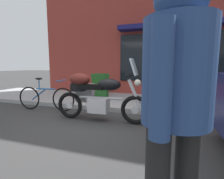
{
  "coord_description": "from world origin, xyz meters",
  "views": [
    {
      "loc": [
        1.46,
        -3.25,
        1.23
      ],
      "look_at": [
        0.21,
        0.45,
        0.7
      ],
      "focal_mm": 27.77,
      "sensor_mm": 36.0,
      "label": 1
    }
  ],
  "objects_px": {
    "touring_motorcycle": "(96,94)",
    "sandwich_board_sign": "(100,85)",
    "pedestrian_walking": "(176,92)",
    "parked_bicycle": "(46,98)"
  },
  "relations": [
    {
      "from": "touring_motorcycle",
      "to": "parked_bicycle",
      "type": "xyz_separation_m",
      "value": [
        -1.69,
        0.37,
        -0.24
      ]
    },
    {
      "from": "sandwich_board_sign",
      "to": "parked_bicycle",
      "type": "bearing_deg",
      "value": -116.91
    },
    {
      "from": "sandwich_board_sign",
      "to": "pedestrian_walking",
      "type": "bearing_deg",
      "value": -62.98
    },
    {
      "from": "pedestrian_walking",
      "to": "sandwich_board_sign",
      "type": "distance_m",
      "value": 5.29
    },
    {
      "from": "pedestrian_walking",
      "to": "sandwich_board_sign",
      "type": "relative_size",
      "value": 2.03
    },
    {
      "from": "pedestrian_walking",
      "to": "sandwich_board_sign",
      "type": "bearing_deg",
      "value": 117.02
    },
    {
      "from": "touring_motorcycle",
      "to": "pedestrian_walking",
      "type": "bearing_deg",
      "value": -57.4
    },
    {
      "from": "touring_motorcycle",
      "to": "sandwich_board_sign",
      "type": "bearing_deg",
      "value": 109.74
    },
    {
      "from": "touring_motorcycle",
      "to": "pedestrian_walking",
      "type": "xyz_separation_m",
      "value": [
        1.61,
        -2.53,
        0.49
      ]
    },
    {
      "from": "touring_motorcycle",
      "to": "sandwich_board_sign",
      "type": "height_order",
      "value": "touring_motorcycle"
    }
  ]
}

